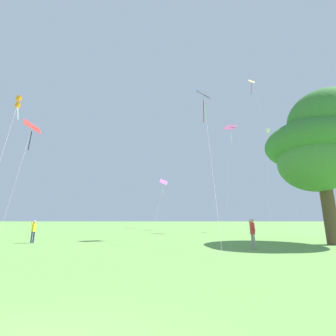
{
  "coord_description": "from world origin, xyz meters",
  "views": [
    {
      "loc": [
        1.99,
        -2.23,
        1.69
      ],
      "look_at": [
        1.07,
        25.96,
        8.11
      ],
      "focal_mm": 24.22,
      "sensor_mm": 36.0,
      "label": 1
    }
  ],
  "objects_px": {
    "kite_yellow_diamond": "(253,89)",
    "tree_left_oak": "(318,142)",
    "person_in_red_shirt": "(34,229)",
    "kite_orange_box": "(18,103)",
    "kite_red_high": "(31,131)",
    "person_foreground_watcher": "(252,231)",
    "kite_white_distant": "(266,130)",
    "kite_black_large": "(204,101)",
    "kite_pink_low": "(230,131)",
    "kite_purple_streamer": "(163,185)"
  },
  "relations": [
    {
      "from": "kite_pink_low",
      "to": "kite_white_distant",
      "type": "height_order",
      "value": "kite_white_distant"
    },
    {
      "from": "kite_purple_streamer",
      "to": "person_in_red_shirt",
      "type": "relative_size",
      "value": 6.23
    },
    {
      "from": "kite_yellow_diamond",
      "to": "tree_left_oak",
      "type": "height_order",
      "value": "kite_yellow_diamond"
    },
    {
      "from": "kite_orange_box",
      "to": "person_foreground_watcher",
      "type": "relative_size",
      "value": 7.23
    },
    {
      "from": "kite_orange_box",
      "to": "kite_white_distant",
      "type": "bearing_deg",
      "value": 28.9
    },
    {
      "from": "person_in_red_shirt",
      "to": "kite_black_large",
      "type": "bearing_deg",
      "value": 13.64
    },
    {
      "from": "kite_yellow_diamond",
      "to": "tree_left_oak",
      "type": "xyz_separation_m",
      "value": [
        -4.55,
        -23.59,
        -19.13
      ]
    },
    {
      "from": "kite_orange_box",
      "to": "kite_pink_low",
      "type": "xyz_separation_m",
      "value": [
        21.7,
        12.27,
        2.02
      ]
    },
    {
      "from": "kite_purple_streamer",
      "to": "kite_black_large",
      "type": "bearing_deg",
      "value": -78.55
    },
    {
      "from": "kite_white_distant",
      "to": "person_foreground_watcher",
      "type": "height_order",
      "value": "kite_white_distant"
    },
    {
      "from": "kite_orange_box",
      "to": "kite_yellow_diamond",
      "type": "distance_m",
      "value": 39.69
    },
    {
      "from": "kite_white_distant",
      "to": "person_in_red_shirt",
      "type": "bearing_deg",
      "value": -146.62
    },
    {
      "from": "person_in_red_shirt",
      "to": "person_foreground_watcher",
      "type": "relative_size",
      "value": 0.94
    },
    {
      "from": "kite_yellow_diamond",
      "to": "person_in_red_shirt",
      "type": "distance_m",
      "value": 43.13
    },
    {
      "from": "kite_purple_streamer",
      "to": "person_foreground_watcher",
      "type": "relative_size",
      "value": 5.84
    },
    {
      "from": "person_in_red_shirt",
      "to": "person_foreground_watcher",
      "type": "height_order",
      "value": "person_foreground_watcher"
    },
    {
      "from": "kite_black_large",
      "to": "person_in_red_shirt",
      "type": "bearing_deg",
      "value": -166.36
    },
    {
      "from": "kite_purple_streamer",
      "to": "kite_yellow_diamond",
      "type": "bearing_deg",
      "value": -19.69
    },
    {
      "from": "tree_left_oak",
      "to": "person_foreground_watcher",
      "type": "bearing_deg",
      "value": -157.5
    },
    {
      "from": "kite_black_large",
      "to": "tree_left_oak",
      "type": "distance_m",
      "value": 10.46
    },
    {
      "from": "kite_white_distant",
      "to": "person_in_red_shirt",
      "type": "distance_m",
      "value": 32.81
    },
    {
      "from": "kite_black_large",
      "to": "person_in_red_shirt",
      "type": "relative_size",
      "value": 8.97
    },
    {
      "from": "kite_orange_box",
      "to": "kite_yellow_diamond",
      "type": "xyz_separation_m",
      "value": [
        29.29,
        22.36,
        14.76
      ]
    },
    {
      "from": "kite_orange_box",
      "to": "kite_white_distant",
      "type": "relative_size",
      "value": 0.8
    },
    {
      "from": "kite_red_high",
      "to": "person_foreground_watcher",
      "type": "distance_m",
      "value": 26.85
    },
    {
      "from": "kite_orange_box",
      "to": "kite_yellow_diamond",
      "type": "height_order",
      "value": "kite_yellow_diamond"
    },
    {
      "from": "kite_yellow_diamond",
      "to": "tree_left_oak",
      "type": "bearing_deg",
      "value": -100.91
    },
    {
      "from": "kite_white_distant",
      "to": "tree_left_oak",
      "type": "xyz_separation_m",
      "value": [
        -3.33,
        -16.72,
        -7.75
      ]
    },
    {
      "from": "kite_red_high",
      "to": "tree_left_oak",
      "type": "relative_size",
      "value": 1.2
    },
    {
      "from": "kite_white_distant",
      "to": "person_in_red_shirt",
      "type": "height_order",
      "value": "kite_white_distant"
    },
    {
      "from": "tree_left_oak",
      "to": "kite_purple_streamer",
      "type": "bearing_deg",
      "value": 113.96
    },
    {
      "from": "kite_orange_box",
      "to": "tree_left_oak",
      "type": "xyz_separation_m",
      "value": [
        24.74,
        -1.23,
        -4.37
      ]
    },
    {
      "from": "kite_pink_low",
      "to": "tree_left_oak",
      "type": "height_order",
      "value": "kite_pink_low"
    },
    {
      "from": "kite_pink_low",
      "to": "kite_white_distant",
      "type": "bearing_deg",
      "value": 26.86
    },
    {
      "from": "kite_pink_low",
      "to": "kite_black_large",
      "type": "relative_size",
      "value": 1.04
    },
    {
      "from": "kite_orange_box",
      "to": "tree_left_oak",
      "type": "distance_m",
      "value": 25.15
    },
    {
      "from": "tree_left_oak",
      "to": "person_in_red_shirt",
      "type": "bearing_deg",
      "value": 178.82
    },
    {
      "from": "kite_red_high",
      "to": "tree_left_oak",
      "type": "distance_m",
      "value": 29.76
    },
    {
      "from": "kite_black_large",
      "to": "person_foreground_watcher",
      "type": "relative_size",
      "value": 8.41
    },
    {
      "from": "kite_pink_low",
      "to": "kite_black_large",
      "type": "distance_m",
      "value": 11.01
    },
    {
      "from": "kite_orange_box",
      "to": "person_in_red_shirt",
      "type": "xyz_separation_m",
      "value": [
        3.36,
        -0.79,
        -10.78
      ]
    },
    {
      "from": "kite_orange_box",
      "to": "kite_white_distant",
      "type": "distance_m",
      "value": 32.24
    },
    {
      "from": "kite_black_large",
      "to": "tree_left_oak",
      "type": "relative_size",
      "value": 1.29
    },
    {
      "from": "person_in_red_shirt",
      "to": "kite_white_distant",
      "type": "bearing_deg",
      "value": 33.38
    },
    {
      "from": "kite_red_high",
      "to": "kite_pink_low",
      "type": "distance_m",
      "value": 25.67
    },
    {
      "from": "kite_white_distant",
      "to": "kite_yellow_diamond",
      "type": "bearing_deg",
      "value": 79.93
    },
    {
      "from": "kite_yellow_diamond",
      "to": "person_in_red_shirt",
      "type": "relative_size",
      "value": 18.06
    },
    {
      "from": "kite_yellow_diamond",
      "to": "person_in_red_shirt",
      "type": "height_order",
      "value": "kite_yellow_diamond"
    },
    {
      "from": "kite_white_distant",
      "to": "person_in_red_shirt",
      "type": "xyz_separation_m",
      "value": [
        -24.71,
        -16.28,
        -14.16
      ]
    },
    {
      "from": "person_foreground_watcher",
      "to": "kite_pink_low",
      "type": "bearing_deg",
      "value": 78.52
    }
  ]
}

